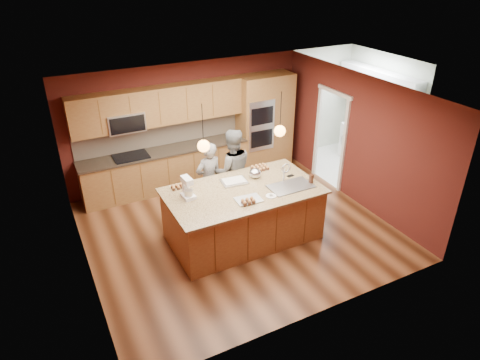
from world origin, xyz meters
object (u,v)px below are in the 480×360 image
mixing_bowl (255,173)px  island (244,213)px  person_left (209,180)px  person_right (232,171)px  stand_mixer (188,189)px

mixing_bowl → island: bearing=-141.2°
mixing_bowl → person_left: bearing=132.8°
person_right → mixing_bowl: size_ratio=7.78×
island → stand_mixer: 1.20m
island → person_right: 1.11m
person_left → mixing_bowl: 1.00m
stand_mixer → mixing_bowl: (1.38, 0.12, -0.07)m
person_left → person_right: (0.50, 0.00, 0.09)m
stand_mixer → mixing_bowl: bearing=0.4°
person_left → mixing_bowl: size_ratio=6.99×
person_left → person_right: bearing=171.6°
island → person_right: bearing=75.6°
person_left → mixing_bowl: bearing=124.4°
island → stand_mixer: (-0.98, 0.21, 0.66)m
person_left → stand_mixer: person_left is taller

